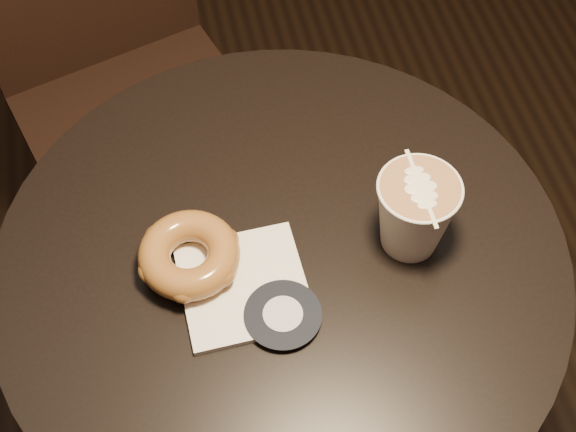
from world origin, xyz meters
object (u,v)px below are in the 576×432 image
(pastry_bag, at_px, (244,286))
(doughnut, at_px, (189,255))
(latte_cup, at_px, (414,214))
(chair, at_px, (111,47))
(cafe_table, at_px, (282,328))

(pastry_bag, relative_size, doughnut, 1.20)
(pastry_bag, distance_m, latte_cup, 0.22)
(doughnut, distance_m, latte_cup, 0.27)
(chair, xyz_separation_m, doughnut, (0.08, -0.59, 0.21))
(chair, xyz_separation_m, latte_cup, (0.34, -0.61, 0.24))
(cafe_table, bearing_deg, latte_cup, -4.42)
(pastry_bag, height_order, latte_cup, latte_cup)
(chair, relative_size, doughnut, 8.43)
(cafe_table, bearing_deg, pastry_bag, -146.17)
(cafe_table, height_order, doughnut, doughnut)
(chair, height_order, latte_cup, chair)
(doughnut, height_order, latte_cup, latte_cup)
(cafe_table, relative_size, chair, 0.74)
(chair, relative_size, pastry_bag, 7.01)
(chair, bearing_deg, pastry_bag, -95.61)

